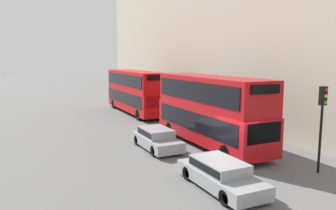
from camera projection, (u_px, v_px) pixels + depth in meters
ground_plane at (226, 168)px, 16.83m from camera, size 200.00×200.00×0.00m
building_facade at (331, 5)px, 18.59m from camera, size 1.10×80.00×16.48m
bus_leading at (210, 108)px, 20.77m from camera, size 2.59×10.04×4.45m
bus_second_in_queue at (135, 90)px, 33.18m from camera, size 2.59×11.14×4.27m
car_dark_sedan at (220, 173)px, 14.10m from camera, size 1.81×4.64×1.24m
car_hatchback at (157, 138)px, 20.23m from camera, size 1.77×4.33×1.28m
traffic_light at (322, 111)px, 15.64m from camera, size 0.30×0.36×4.26m
pedestrian at (153, 101)px, 35.87m from camera, size 0.36×0.36×1.84m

